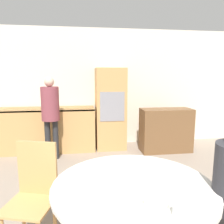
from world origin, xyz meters
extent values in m
cube|color=silver|center=(0.00, 4.67, 1.30)|extent=(7.02, 0.05, 2.60)
cube|color=tan|center=(-1.41, 4.33, 0.45)|extent=(2.50, 0.60, 0.90)
cube|color=black|center=(-1.41, 4.33, 0.89)|extent=(2.50, 0.60, 0.03)
cube|color=tan|center=(0.19, 4.34, 0.87)|extent=(0.62, 0.58, 1.73)
cube|color=gray|center=(0.19, 4.04, 0.95)|extent=(0.50, 0.01, 0.60)
cube|color=brown|center=(1.31, 3.94, 0.45)|extent=(1.04, 0.45, 0.90)
cylinder|color=silver|center=(-0.04, 1.29, 0.71)|extent=(1.29, 1.29, 0.03)
cylinder|color=tan|center=(-1.01, 1.74, 0.22)|extent=(0.04, 0.04, 0.44)
cylinder|color=tan|center=(-0.71, 1.65, 0.22)|extent=(0.04, 0.04, 0.44)
cube|color=tan|center=(-0.91, 1.54, 0.45)|extent=(0.50, 0.50, 0.02)
cube|color=tan|center=(-0.85, 1.72, 0.72)|extent=(0.37, 0.14, 0.51)
cylinder|color=#262628|center=(-1.07, 3.83, 0.37)|extent=(0.10, 0.10, 0.75)
cylinder|color=#262628|center=(-0.93, 3.83, 0.37)|extent=(0.10, 0.10, 0.75)
cylinder|color=brown|center=(-1.00, 3.83, 1.06)|extent=(0.33, 0.33, 0.62)
sphere|color=beige|center=(-1.00, 3.83, 1.46)|extent=(0.18, 0.18, 0.18)
cylinder|color=silver|center=(0.13, 0.85, 0.77)|extent=(0.06, 0.06, 0.09)
cylinder|color=white|center=(-0.25, 0.90, 0.74)|extent=(0.13, 0.13, 0.04)
cylinder|color=silver|center=(0.04, 0.98, 0.74)|extent=(0.17, 0.17, 0.04)
cylinder|color=white|center=(0.22, 1.30, 0.74)|extent=(0.17, 0.17, 0.04)
cylinder|color=white|center=(0.02, 1.31, 0.76)|extent=(0.03, 0.03, 0.07)
cylinder|color=silver|center=(0.02, 1.31, 0.80)|extent=(0.03, 0.03, 0.01)
camera|label=1|loc=(-0.44, -0.29, 1.57)|focal=35.00mm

